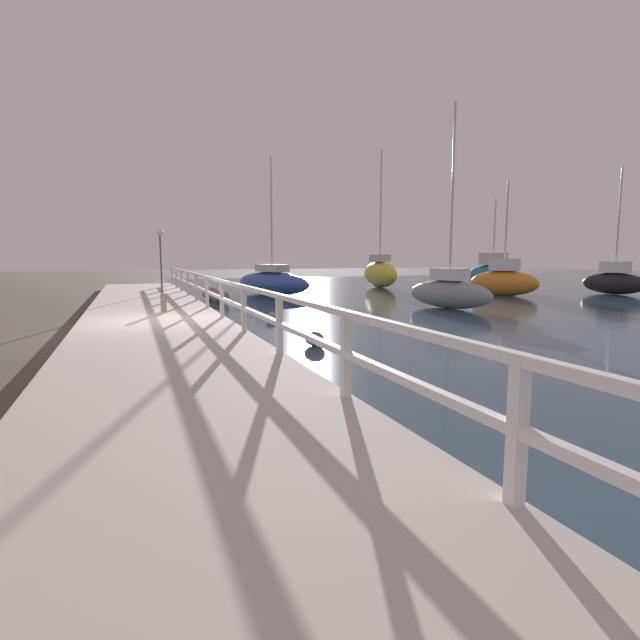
% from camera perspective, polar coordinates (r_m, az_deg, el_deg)
% --- Properties ---
extents(ground_plane, '(120.00, 120.00, 0.00)m').
position_cam_1_polar(ground_plane, '(13.36, -18.31, -1.22)').
color(ground_plane, '#4C473D').
extents(dock_walkway, '(3.62, 36.00, 0.29)m').
position_cam_1_polar(dock_walkway, '(13.34, -18.33, -0.61)').
color(dock_walkway, beige).
rests_on(dock_walkway, ground).
extents(railing, '(0.10, 32.50, 1.00)m').
position_cam_1_polar(railing, '(13.44, -11.16, 3.21)').
color(railing, white).
rests_on(railing, dock_walkway).
extents(boulder_mid_strip, '(0.76, 0.69, 0.57)m').
position_cam_1_polar(boulder_mid_strip, '(22.11, -12.34, 2.95)').
color(boulder_mid_strip, slate).
rests_on(boulder_mid_strip, ground).
extents(boulder_near_dock, '(0.37, 0.33, 0.28)m').
position_cam_1_polar(boulder_near_dock, '(14.66, -5.39, 0.39)').
color(boulder_near_dock, slate).
rests_on(boulder_near_dock, ground).
extents(boulder_water_edge, '(0.75, 0.67, 0.56)m').
position_cam_1_polar(boulder_water_edge, '(20.49, -11.34, 2.64)').
color(boulder_water_edge, slate).
rests_on(boulder_water_edge, ground).
extents(boulder_far_strip, '(0.42, 0.38, 0.31)m').
position_cam_1_polar(boulder_far_strip, '(10.58, -0.67, -2.14)').
color(boulder_far_strip, slate).
rests_on(boulder_far_strip, ground).
extents(mooring_bollard, '(0.16, 0.16, 0.57)m').
position_cam_1_polar(mooring_bollard, '(15.24, -17.46, 2.00)').
color(mooring_bollard, gray).
rests_on(mooring_bollard, dock_walkway).
extents(dock_lamp, '(0.27, 0.27, 2.80)m').
position_cam_1_polar(dock_lamp, '(23.67, -17.80, 8.18)').
color(dock_lamp, '#514C47').
rests_on(dock_lamp, dock_walkway).
extents(sailboat_blue, '(3.05, 5.75, 6.72)m').
position_cam_1_polar(sailboat_blue, '(24.87, -5.49, 4.37)').
color(sailboat_blue, '#2D4C9E').
rests_on(sailboat_blue, water_surface).
extents(sailboat_teal, '(2.42, 3.64, 5.16)m').
position_cam_1_polar(sailboat_teal, '(30.58, 19.12, 4.92)').
color(sailboat_teal, '#1E707A').
rests_on(sailboat_teal, water_surface).
extents(sailboat_gray, '(1.91, 3.82, 7.21)m').
position_cam_1_polar(sailboat_gray, '(18.74, 14.55, 3.19)').
color(sailboat_gray, gray).
rests_on(sailboat_gray, water_surface).
extents(sailboat_orange, '(2.48, 3.60, 5.45)m').
position_cam_1_polar(sailboat_orange, '(25.79, 20.26, 4.24)').
color(sailboat_orange, orange).
rests_on(sailboat_orange, water_surface).
extents(sailboat_yellow, '(1.84, 5.05, 8.22)m').
position_cam_1_polar(sailboat_yellow, '(30.98, 6.84, 5.34)').
color(sailboat_yellow, gold).
rests_on(sailboat_yellow, water_surface).
extents(sailboat_black, '(1.49, 3.37, 6.23)m').
position_cam_1_polar(sailboat_black, '(29.01, 30.59, 3.88)').
color(sailboat_black, black).
rests_on(sailboat_black, water_surface).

